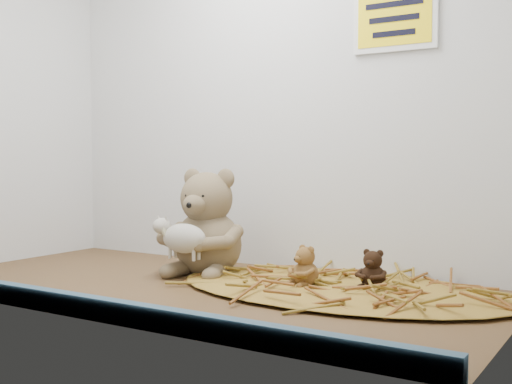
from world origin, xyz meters
The scene contains 8 objects.
alcove_shell centered at (0.00, 9.00, 45.00)cm, with size 120.40×60.20×90.40cm.
front_rail centered at (0.00, -28.80, 1.80)cm, with size 119.28×2.20×3.60cm, color #3B5A71.
straw_bed centered at (25.82, 11.31, 0.66)cm, with size 68.49×39.77×1.33cm, color olive.
main_teddy centered at (-6.91, 13.26, 11.80)cm, with size 19.04×20.09×23.61cm, color #79654A, non-canonical shape.
toy_lamb centered at (-6.91, 4.80, 8.91)cm, with size 13.63×8.32×8.81cm, color #B8B6A5, non-canonical shape.
mini_teddy_tan centered at (19.78, 9.02, 5.26)cm, with size 6.34×6.70×7.87cm, color brown, non-canonical shape.
mini_teddy_brown centered at (31.85, 13.60, 5.04)cm, with size 5.99×6.32×7.43cm, color black, non-canonical shape.
wall_sign centered at (30.00, 29.40, 55.00)cm, with size 16.00×1.20×11.00cm, color yellow.
Camera 1 is at (76.91, -101.69, 25.80)cm, focal length 45.00 mm.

